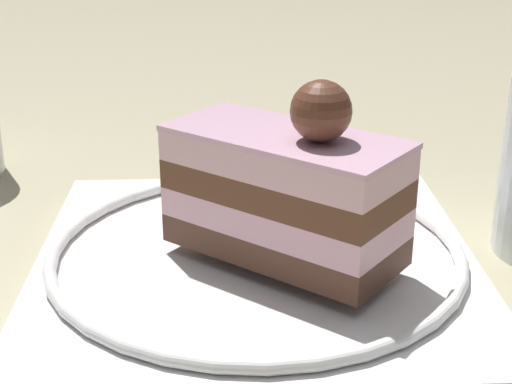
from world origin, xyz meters
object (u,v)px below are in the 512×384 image
object	(u,v)px
whipped_cream_dollop	(273,155)
fork	(200,187)
cake_slice	(286,190)
dessert_plate	(256,261)

from	to	relation	value
whipped_cream_dollop	fork	distance (m)	0.05
cake_slice	whipped_cream_dollop	distance (m)	0.09
dessert_plate	whipped_cream_dollop	xyz separation A→B (m)	(0.02, 0.08, 0.03)
dessert_plate	fork	world-z (taller)	fork
cake_slice	fork	bearing A→B (deg)	116.04
cake_slice	whipped_cream_dollop	world-z (taller)	cake_slice
dessert_plate	cake_slice	world-z (taller)	cake_slice
cake_slice	fork	distance (m)	0.11
dessert_plate	fork	bearing A→B (deg)	110.28
cake_slice	fork	size ratio (longest dim) A/B	1.06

